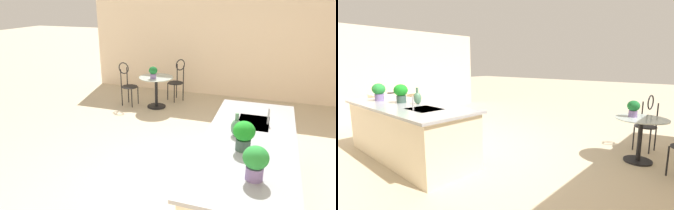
% 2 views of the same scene
% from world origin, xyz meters
% --- Properties ---
extents(ground_plane, '(40.00, 40.00, 0.00)m').
position_xyz_m(ground_plane, '(0.00, 0.00, 0.00)').
color(ground_plane, beige).
extents(wall_left_window, '(0.12, 7.80, 2.70)m').
position_xyz_m(wall_left_window, '(-4.26, 0.00, 1.35)').
color(wall_left_window, beige).
rests_on(wall_left_window, ground).
extents(kitchen_island, '(2.80, 1.06, 0.92)m').
position_xyz_m(kitchen_island, '(0.30, 0.85, 0.46)').
color(kitchen_island, beige).
rests_on(kitchen_island, ground).
extents(bistro_table, '(0.80, 0.80, 0.74)m').
position_xyz_m(bistro_table, '(-2.77, -1.54, 0.45)').
color(bistro_table, black).
rests_on(bistro_table, ground).
extents(chair_near_window, '(0.42, 0.50, 1.04)m').
position_xyz_m(chair_near_window, '(-2.72, -2.27, 0.57)').
color(chair_near_window, black).
rests_on(chair_near_window, ground).
extents(chair_by_island, '(0.53, 0.53, 1.04)m').
position_xyz_m(chair_by_island, '(-3.46, -1.24, 0.57)').
color(chair_by_island, black).
rests_on(chair_by_island, ground).
extents(sink_faucet, '(0.02, 0.02, 0.22)m').
position_xyz_m(sink_faucet, '(-0.25, 1.03, 1.03)').
color(sink_faucet, '#B2B5BA').
rests_on(sink_faucet, kitchen_island).
extents(potted_plant_on_table, '(0.20, 0.20, 0.28)m').
position_xyz_m(potted_plant_on_table, '(-2.63, -1.56, 0.90)').
color(potted_plant_on_table, '#7A669E').
rests_on(potted_plant_on_table, bistro_table).
extents(potted_plant_counter_far, '(0.23, 0.23, 0.33)m').
position_xyz_m(potted_plant_counter_far, '(1.15, 0.96, 1.11)').
color(potted_plant_counter_far, '#7A669E').
rests_on(potted_plant_counter_far, kitchen_island).
extents(potted_plant_counter_near, '(0.24, 0.24, 0.33)m').
position_xyz_m(potted_plant_counter_near, '(0.60, 0.80, 1.11)').
color(potted_plant_counter_near, '#385147').
rests_on(potted_plant_counter_near, kitchen_island).
extents(vase_on_counter, '(0.13, 0.13, 0.29)m').
position_xyz_m(vase_on_counter, '(0.25, 0.68, 1.03)').
color(vase_on_counter, '#4C7A5B').
rests_on(vase_on_counter, kitchen_island).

